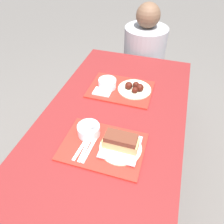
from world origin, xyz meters
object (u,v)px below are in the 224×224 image
brisket_sandwich_plate (121,144)px  wings_plate_far (135,88)px  bowl_coleslaw_near (89,130)px  tray_near (103,147)px  bowl_coleslaw_far (107,83)px  tray_far (121,89)px  person_seated_across (145,49)px

brisket_sandwich_plate → wings_plate_far: bearing=94.7°
bowl_coleslaw_near → brisket_sandwich_plate: brisket_sandwich_plate is taller
bowl_coleslaw_near → tray_near: bearing=-29.7°
bowl_coleslaw_near → bowl_coleslaw_far: 0.43m
brisket_sandwich_plate → bowl_coleslaw_far: brisket_sandwich_plate is taller
tray_near → tray_far: 0.50m
tray_near → bowl_coleslaw_far: size_ratio=3.55×
tray_near → wings_plate_far: 0.51m
person_seated_across → tray_far: bearing=-92.4°
tray_far → bowl_coleslaw_far: (-0.09, -0.01, 0.04)m
bowl_coleslaw_near → wings_plate_far: (0.15, 0.45, -0.02)m
tray_far → bowl_coleslaw_near: size_ratio=3.55×
bowl_coleslaw_far → wings_plate_far: size_ratio=0.53×
bowl_coleslaw_far → wings_plate_far: bearing=6.4°
wings_plate_far → person_seated_across: bearing=95.0°
person_seated_across → bowl_coleslaw_near: bearing=-94.1°
wings_plate_far → person_seated_across: (-0.06, 0.72, -0.07)m
tray_far → wings_plate_far: (0.09, 0.01, 0.02)m
tray_near → person_seated_across: size_ratio=0.63×
bowl_coleslaw_near → person_seated_across: person_seated_across is taller
brisket_sandwich_plate → bowl_coleslaw_near: bearing=166.8°
brisket_sandwich_plate → bowl_coleslaw_far: 0.53m
bowl_coleslaw_far → person_seated_across: person_seated_across is taller
tray_far → wings_plate_far: wings_plate_far is taller
tray_near → person_seated_across: person_seated_across is taller
tray_near → brisket_sandwich_plate: size_ratio=1.96×
tray_near → bowl_coleslaw_near: (-0.10, 0.06, 0.04)m
tray_far → person_seated_across: bearing=87.6°
bowl_coleslaw_near → brisket_sandwich_plate: size_ratio=0.55×
person_seated_across → tray_near: bearing=-89.4°
person_seated_across → brisket_sandwich_plate: bearing=-85.1°
bowl_coleslaw_far → tray_near: bearing=-74.6°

